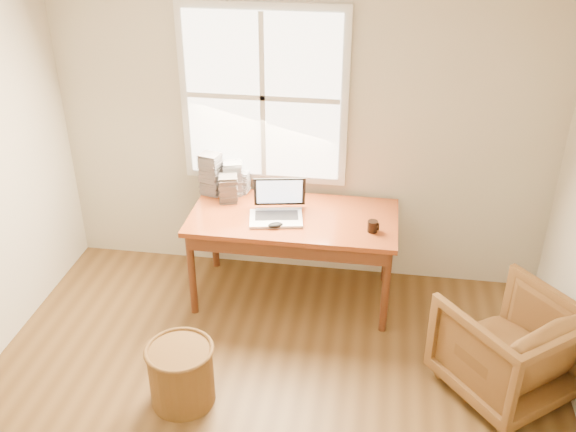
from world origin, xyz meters
name	(u,v)px	position (x,y,z in m)	size (l,w,h in m)	color
room_shell	(243,270)	(-0.02, 0.16, 1.32)	(4.04, 4.54, 2.64)	brown
desk	(293,218)	(0.00, 1.80, 0.73)	(1.60, 0.80, 0.04)	brown
armchair	(508,346)	(1.55, 0.96, 0.35)	(0.75, 0.77, 0.70)	brown
wicker_stool	(182,375)	(-0.55, 0.52, 0.21)	(0.42, 0.42, 0.42)	brown
laptop	(276,201)	(-0.12, 1.71, 0.91)	(0.43, 0.45, 0.32)	silver
mouse	(275,225)	(-0.11, 1.59, 0.77)	(0.12, 0.07, 0.04)	black
coffee_mug	(373,226)	(0.61, 1.65, 0.79)	(0.08, 0.08, 0.09)	black
cd_stack_a	(233,178)	(-0.54, 2.10, 0.89)	(0.14, 0.13, 0.28)	#AEB2BA
cd_stack_b	(228,189)	(-0.55, 1.96, 0.86)	(0.14, 0.12, 0.22)	#28282D
cd_stack_c	(211,174)	(-0.72, 2.08, 0.93)	(0.16, 0.14, 0.35)	#9698A3
cd_stack_d	(240,182)	(-0.49, 2.15, 0.84)	(0.14, 0.12, 0.18)	#B4BAC0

